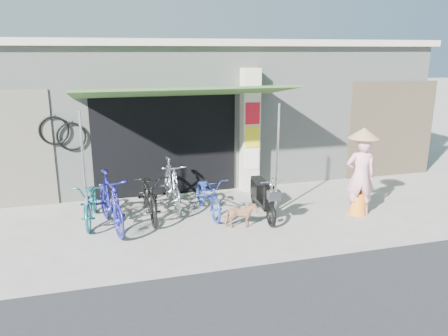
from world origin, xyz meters
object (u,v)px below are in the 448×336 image
object	(u,v)px
bike_silver	(172,184)
moped	(262,196)
bike_blue	(110,201)
nun	(361,173)
bike_navy	(208,194)
bike_teal	(91,201)
bike_black	(149,194)
street_dog	(240,215)

from	to	relation	value
bike_silver	moped	xyz separation A→B (m)	(1.77, -0.98, -0.13)
bike_blue	nun	world-z (taller)	nun
bike_silver	bike_navy	xyz separation A→B (m)	(0.69, -0.57, -0.12)
moped	nun	bearing A→B (deg)	-9.51
bike_teal	moped	world-z (taller)	moped
bike_black	nun	size ratio (longest dim) A/B	1.02
street_dog	moped	xyz separation A→B (m)	(0.65, 0.54, 0.16)
bike_silver	street_dog	world-z (taller)	bike_silver
bike_navy	nun	world-z (taller)	nun
nun	bike_black	bearing A→B (deg)	4.19
bike_black	street_dog	distance (m)	2.00
bike_black	street_dog	world-z (taller)	bike_black
bike_teal	bike_blue	size ratio (longest dim) A/B	0.90
bike_teal	bike_black	world-z (taller)	bike_black
street_dog	nun	distance (m)	2.75
bike_teal	street_dog	world-z (taller)	bike_teal
bike_teal	bike_silver	distance (m)	1.75
bike_navy	nun	distance (m)	3.25
bike_blue	bike_black	world-z (taller)	bike_blue
street_dog	bike_black	bearing A→B (deg)	66.74
bike_black	moped	size ratio (longest dim) A/B	1.15
bike_silver	nun	world-z (taller)	nun
bike_teal	bike_blue	xyz separation A→B (m)	(0.37, -0.45, 0.12)
bike_teal	street_dog	bearing A→B (deg)	-16.88
bike_silver	bike_teal	bearing A→B (deg)	-168.10
moped	bike_silver	bearing A→B (deg)	154.43
bike_navy	street_dog	world-z (taller)	bike_navy
bike_black	bike_navy	bearing A→B (deg)	-9.67
bike_teal	moped	size ratio (longest dim) A/B	1.02
bike_teal	bike_navy	distance (m)	2.40
bike_black	nun	bearing A→B (deg)	-15.35
nun	moped	bearing A→B (deg)	4.82
bike_teal	street_dog	size ratio (longest dim) A/B	2.66
moped	bike_navy	bearing A→B (deg)	162.57
bike_blue	bike_teal	bearing A→B (deg)	117.78
bike_teal	moped	xyz separation A→B (m)	(3.47, -0.58, -0.02)
bike_silver	street_dog	size ratio (longest dim) A/B	2.90
bike_blue	moped	xyz separation A→B (m)	(3.09, -0.13, -0.14)
bike_teal	nun	distance (m)	5.60
bike_silver	bike_blue	bearing A→B (deg)	-148.78
bike_teal	bike_navy	world-z (taller)	bike_teal
moped	nun	distance (m)	2.13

